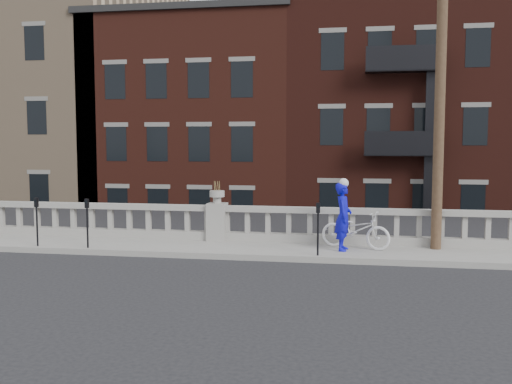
% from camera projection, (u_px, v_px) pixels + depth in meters
% --- Properties ---
extents(ground, '(120.00, 120.00, 0.00)m').
position_uv_depth(ground, '(177.00, 276.00, 13.04)').
color(ground, black).
rests_on(ground, ground).
extents(sidewalk, '(32.00, 2.20, 0.15)m').
position_uv_depth(sidewalk, '(209.00, 248.00, 15.98)').
color(sidewalk, gray).
rests_on(sidewalk, ground).
extents(balustrade, '(28.00, 0.34, 1.03)m').
position_uv_depth(balustrade, '(217.00, 224.00, 16.87)').
color(balustrade, gray).
rests_on(balustrade, sidewalk).
extents(planter_pedestal, '(0.55, 0.55, 1.76)m').
position_uv_depth(planter_pedestal, '(217.00, 217.00, 16.85)').
color(planter_pedestal, gray).
rests_on(planter_pedestal, sidewalk).
extents(lower_level, '(80.00, 44.00, 20.80)m').
position_uv_depth(lower_level, '(298.00, 148.00, 35.35)').
color(lower_level, '#605E59').
rests_on(lower_level, ground).
extents(utility_pole, '(1.60, 0.28, 10.00)m').
position_uv_depth(utility_pole, '(441.00, 59.00, 15.08)').
color(utility_pole, '#422D1E').
rests_on(utility_pole, sidewalk).
extents(parking_meter_b, '(0.10, 0.09, 1.36)m').
position_uv_depth(parking_meter_b, '(37.00, 216.00, 15.85)').
color(parking_meter_b, black).
rests_on(parking_meter_b, sidewalk).
extents(parking_meter_c, '(0.10, 0.09, 1.36)m').
position_uv_depth(parking_meter_c, '(87.00, 217.00, 15.60)').
color(parking_meter_c, black).
rests_on(parking_meter_c, sidewalk).
extents(parking_meter_d, '(0.10, 0.09, 1.36)m').
position_uv_depth(parking_meter_d, '(318.00, 223.00, 14.55)').
color(parking_meter_d, black).
rests_on(parking_meter_d, sidewalk).
extents(bicycle, '(2.06, 1.28, 1.02)m').
position_uv_depth(bicycle, '(355.00, 230.00, 15.57)').
color(bicycle, white).
rests_on(bicycle, sidewalk).
extents(cyclist, '(0.48, 0.69, 1.83)m').
position_uv_depth(cyclist, '(343.00, 216.00, 15.24)').
color(cyclist, '#0D0CBF').
rests_on(cyclist, sidewalk).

